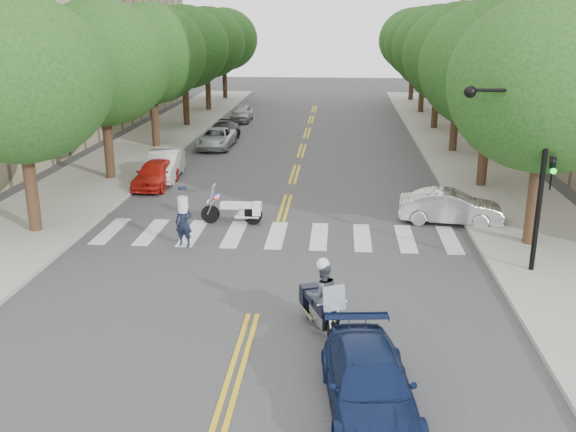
# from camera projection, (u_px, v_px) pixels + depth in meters

# --- Properties ---
(ground) EXTENTS (140.00, 140.00, 0.00)m
(ground) POSITION_uv_depth(u_px,v_px,m) (253.00, 314.00, 17.13)
(ground) COLOR #38383A
(ground) RESTS_ON ground
(sidewalk_left) EXTENTS (5.00, 60.00, 0.15)m
(sidewalk_left) POSITION_uv_depth(u_px,v_px,m) (145.00, 147.00, 38.77)
(sidewalk_left) COLOR #9E9991
(sidewalk_left) RESTS_ON ground
(sidewalk_right) EXTENTS (5.00, 60.00, 0.15)m
(sidewalk_right) POSITION_uv_depth(u_px,v_px,m) (464.00, 152.00, 37.32)
(sidewalk_right) COLOR #9E9991
(sidewalk_right) RESTS_ON ground
(tree_l_0) EXTENTS (6.40, 6.40, 8.45)m
(tree_l_0) POSITION_uv_depth(u_px,v_px,m) (18.00, 80.00, 21.86)
(tree_l_0) COLOR #382316
(tree_l_0) RESTS_ON ground
(tree_l_1) EXTENTS (6.40, 6.40, 8.45)m
(tree_l_1) POSITION_uv_depth(u_px,v_px,m) (102.00, 63.00, 29.47)
(tree_l_1) COLOR #382316
(tree_l_1) RESTS_ON ground
(tree_l_2) EXTENTS (6.40, 6.40, 8.45)m
(tree_l_2) POSITION_uv_depth(u_px,v_px,m) (151.00, 54.00, 37.09)
(tree_l_2) COLOR #382316
(tree_l_2) RESTS_ON ground
(tree_l_3) EXTENTS (6.40, 6.40, 8.45)m
(tree_l_3) POSITION_uv_depth(u_px,v_px,m) (183.00, 47.00, 44.70)
(tree_l_3) COLOR #382316
(tree_l_3) RESTS_ON ground
(tree_l_4) EXTENTS (6.40, 6.40, 8.45)m
(tree_l_4) POSITION_uv_depth(u_px,v_px,m) (206.00, 43.00, 52.31)
(tree_l_4) COLOR #382316
(tree_l_4) RESTS_ON ground
(tree_l_5) EXTENTS (6.40, 6.40, 8.45)m
(tree_l_5) POSITION_uv_depth(u_px,v_px,m) (224.00, 40.00, 59.93)
(tree_l_5) COLOR #382316
(tree_l_5) RESTS_ON ground
(tree_r_0) EXTENTS (6.40, 6.40, 8.45)m
(tree_r_0) POSITION_uv_depth(u_px,v_px,m) (547.00, 84.00, 20.52)
(tree_r_0) COLOR #382316
(tree_r_0) RESTS_ON ground
(tree_r_1) EXTENTS (6.40, 6.40, 8.45)m
(tree_r_1) POSITION_uv_depth(u_px,v_px,m) (492.00, 66.00, 28.13)
(tree_r_1) COLOR #382316
(tree_r_1) RESTS_ON ground
(tree_r_2) EXTENTS (6.40, 6.40, 8.45)m
(tree_r_2) POSITION_uv_depth(u_px,v_px,m) (460.00, 55.00, 35.74)
(tree_r_2) COLOR #382316
(tree_r_2) RESTS_ON ground
(tree_r_3) EXTENTS (6.40, 6.40, 8.45)m
(tree_r_3) POSITION_uv_depth(u_px,v_px,m) (439.00, 48.00, 43.36)
(tree_r_3) COLOR #382316
(tree_r_3) RESTS_ON ground
(tree_r_4) EXTENTS (6.40, 6.40, 8.45)m
(tree_r_4) POSITION_uv_depth(u_px,v_px,m) (425.00, 44.00, 50.97)
(tree_r_4) COLOR #382316
(tree_r_4) RESTS_ON ground
(tree_r_5) EXTENTS (6.40, 6.40, 8.45)m
(tree_r_5) POSITION_uv_depth(u_px,v_px,m) (414.00, 40.00, 58.58)
(tree_r_5) COLOR #382316
(tree_r_5) RESTS_ON ground
(traffic_signal_pole) EXTENTS (2.82, 0.42, 6.00)m
(traffic_signal_pole) POSITION_uv_depth(u_px,v_px,m) (528.00, 156.00, 18.76)
(traffic_signal_pole) COLOR black
(traffic_signal_pole) RESTS_ON ground
(motorcycle_police) EXTENTS (1.21, 2.38, 2.02)m
(motorcycle_police) POSITION_uv_depth(u_px,v_px,m) (322.00, 300.00, 15.91)
(motorcycle_police) COLOR black
(motorcycle_police) RESTS_ON ground
(motorcycle_parked) EXTENTS (2.37, 0.52, 1.53)m
(motorcycle_parked) POSITION_uv_depth(u_px,v_px,m) (237.00, 210.00, 24.49)
(motorcycle_parked) COLOR black
(motorcycle_parked) RESTS_ON ground
(officer_standing) EXTENTS (0.70, 0.54, 1.70)m
(officer_standing) POSITION_uv_depth(u_px,v_px,m) (184.00, 223.00, 21.99)
(officer_standing) COLOR #161B31
(officer_standing) RESTS_ON ground
(convertible) EXTENTS (4.01, 1.82, 1.28)m
(convertible) POSITION_uv_depth(u_px,v_px,m) (450.00, 207.00, 24.54)
(convertible) COLOR #B6B5B7
(convertible) RESTS_ON ground
(sedan_blue) EXTENTS (2.16, 4.37, 1.22)m
(sedan_blue) POSITION_uv_depth(u_px,v_px,m) (369.00, 384.00, 12.78)
(sedan_blue) COLOR #111F48
(sedan_blue) RESTS_ON ground
(parked_car_a) EXTENTS (1.58, 3.75, 1.26)m
(parked_car_a) POSITION_uv_depth(u_px,v_px,m) (155.00, 174.00, 29.80)
(parked_car_a) COLOR red
(parked_car_a) RESTS_ON ground
(parked_car_b) EXTENTS (1.69, 4.21, 1.36)m
(parked_car_b) POSITION_uv_depth(u_px,v_px,m) (164.00, 165.00, 31.21)
(parked_car_b) COLOR silver
(parked_car_b) RESTS_ON ground
(parked_car_c) EXTENTS (2.00, 4.23, 1.17)m
(parked_car_c) POSITION_uv_depth(u_px,v_px,m) (216.00, 138.00, 38.69)
(parked_car_c) COLOR #B5B7BD
(parked_car_c) RESTS_ON ground
(parked_car_d) EXTENTS (1.97, 4.17, 1.18)m
(parked_car_d) POSITION_uv_depth(u_px,v_px,m) (223.00, 132.00, 40.67)
(parked_car_d) COLOR black
(parked_car_d) RESTS_ON ground
(parked_car_e) EXTENTS (1.49, 3.63, 1.23)m
(parked_car_e) POSITION_uv_depth(u_px,v_px,m) (242.00, 113.00, 48.41)
(parked_car_e) COLOR #9D9DA2
(parked_car_e) RESTS_ON ground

